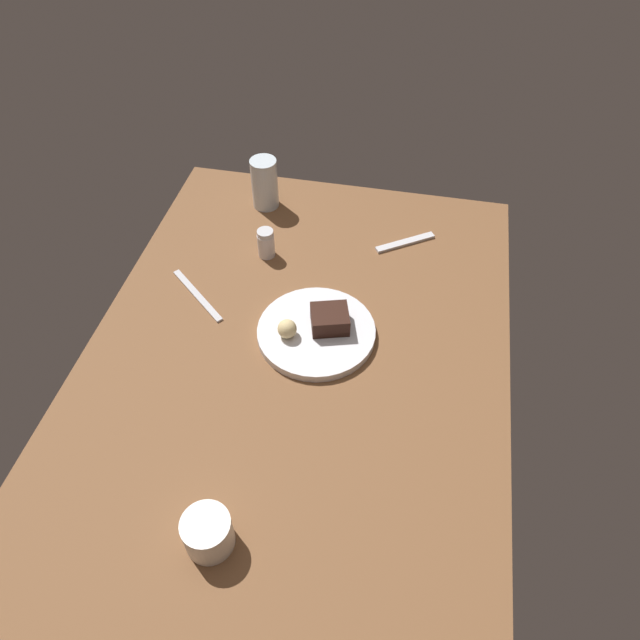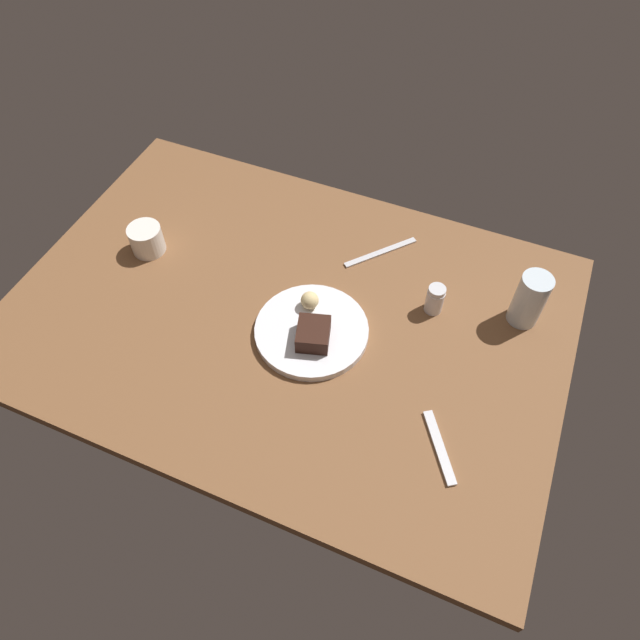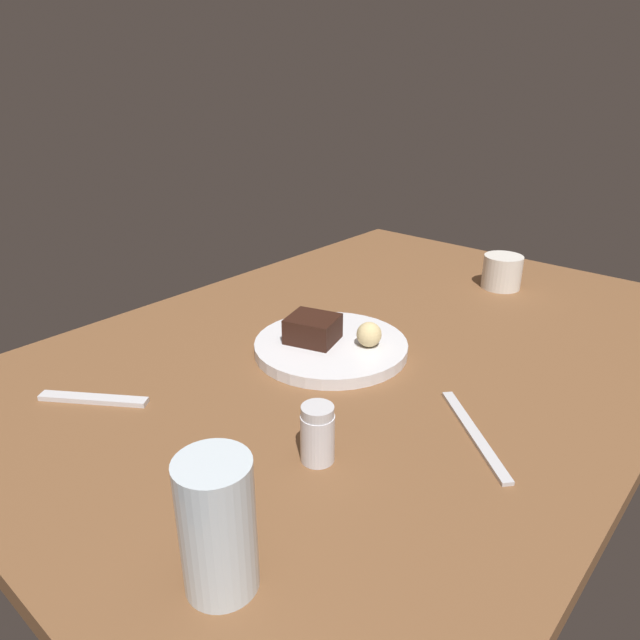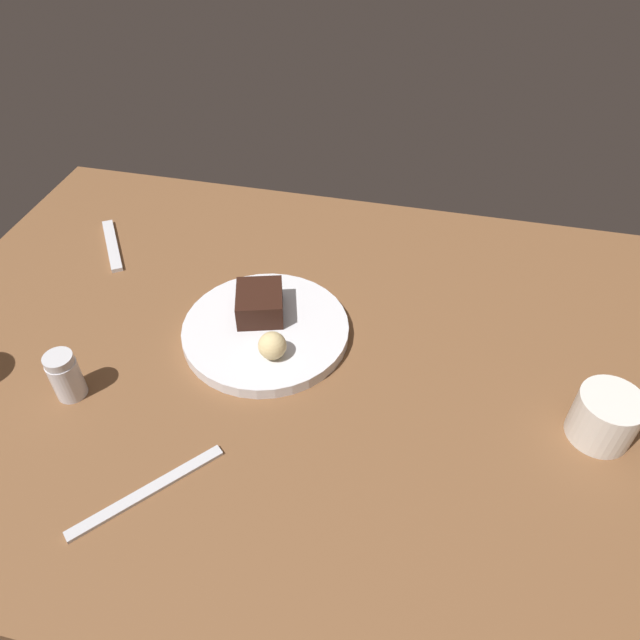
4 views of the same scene
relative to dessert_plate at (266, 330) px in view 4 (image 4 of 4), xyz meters
The scene contains 8 objects.
dining_table 8.24cm from the dessert_plate, 157.30° to the left, with size 120.00×84.00×3.00cm, color brown.
dessert_plate is the anchor object (origin of this frame).
chocolate_cake_slice 4.10cm from the dessert_plate, 59.11° to the right, with size 7.52×6.65×4.00cm, color black.
bread_roll 6.64cm from the dessert_plate, 116.94° to the left, with size 3.89×3.89×3.89cm, color #DBC184.
salt_shaker 27.42cm from the dessert_plate, 36.70° to the left, with size 3.92×3.92×7.05cm.
coffee_cup 45.98cm from the dessert_plate, behind, with size 7.77×7.77×6.73cm, color silver.
dessert_spoon 35.52cm from the dessert_plate, 24.64° to the right, with size 15.00×1.80×0.70cm, color silver.
butter_knife 28.32cm from the dessert_plate, 78.16° to the left, with size 19.00×1.40×0.50cm, color silver.
Camera 4 is at (-14.11, 54.59, 63.70)cm, focal length 32.93 mm.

